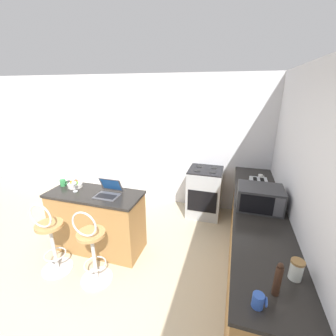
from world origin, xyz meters
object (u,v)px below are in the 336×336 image
object	(u,v)px
toaster	(258,186)
pepper_mill	(278,280)
microwave	(260,198)
bar_stool_far	(92,248)
fruit_bowl	(75,184)
mug_blue	(258,301)
storage_jar	(296,269)
mug_white	(261,177)
bar_stool_near	(51,239)
laptop	(109,191)
mug_green	(63,183)
stove_range	(204,192)
wine_glass_tall	(74,184)

from	to	relation	value
toaster	pepper_mill	size ratio (longest dim) A/B	0.97
microwave	pepper_mill	size ratio (longest dim) A/B	1.89
bar_stool_far	pepper_mill	xyz separation A→B (m)	(1.92, -0.48, 0.56)
toaster	fruit_bowl	xyz separation A→B (m)	(-2.62, -0.57, -0.06)
mug_blue	storage_jar	bearing A→B (deg)	49.54
mug_white	bar_stool_near	bearing A→B (deg)	-145.51
laptop	mug_white	bearing A→B (deg)	30.00
microwave	storage_jar	world-z (taller)	microwave
bar_stool_far	bar_stool_near	bearing A→B (deg)	180.00
toaster	storage_jar	world-z (taller)	toaster
pepper_mill	mug_green	distance (m)	3.05
stove_range	pepper_mill	size ratio (longest dim) A/B	3.36
bar_stool_near	storage_jar	world-z (taller)	storage_jar
fruit_bowl	wine_glass_tall	bearing A→B (deg)	-52.58
microwave	toaster	size ratio (longest dim) A/B	1.96
storage_jar	laptop	bearing A→B (deg)	157.91
bar_stool_far	storage_jar	size ratio (longest dim) A/B	6.27
wine_glass_tall	mug_green	xyz separation A→B (m)	(-0.31, 0.12, -0.07)
wine_glass_tall	fruit_bowl	xyz separation A→B (m)	(-0.10, 0.14, -0.08)
pepper_mill	storage_jar	bearing A→B (deg)	50.50
bar_stool_far	pepper_mill	size ratio (longest dim) A/B	3.76
bar_stool_near	laptop	world-z (taller)	laptop
microwave	pepper_mill	bearing A→B (deg)	-88.92
stove_range	pepper_mill	xyz separation A→B (m)	(0.84, -2.51, 0.60)
wine_glass_tall	bar_stool_near	bearing A→B (deg)	-91.54
toaster	storage_jar	xyz separation A→B (m)	(0.17, -1.54, -0.01)
laptop	storage_jar	bearing A→B (deg)	-22.09
microwave	pepper_mill	distance (m)	1.29
microwave	mug_blue	bearing A→B (deg)	-94.15
stove_range	fruit_bowl	xyz separation A→B (m)	(-1.79, -1.34, 0.50)
storage_jar	wine_glass_tall	bearing A→B (deg)	162.81
bar_stool_far	mug_green	world-z (taller)	bar_stool_far
mug_blue	pepper_mill	world-z (taller)	pepper_mill
mug_blue	toaster	bearing A→B (deg)	86.35
microwave	mug_green	size ratio (longest dim) A/B	5.16
toaster	mug_white	xyz separation A→B (m)	(0.09, 0.54, -0.06)
mug_blue	fruit_bowl	size ratio (longest dim) A/B	0.49
mug_blue	mug_white	bearing A→B (deg)	85.07
bar_stool_far	microwave	distance (m)	2.14
pepper_mill	toaster	bearing A→B (deg)	90.25
toaster	bar_stool_far	bearing A→B (deg)	-146.63
stove_range	wine_glass_tall	size ratio (longest dim) A/B	5.71
wine_glass_tall	mug_blue	bearing A→B (deg)	-26.19
stove_range	mug_green	size ratio (longest dim) A/B	9.14
laptop	mug_blue	bearing A→B (deg)	-33.21
stove_range	mug_blue	distance (m)	2.80
bar_stool_far	wine_glass_tall	bearing A→B (deg)	137.47
bar_stool_far	mug_white	distance (m)	2.73
toaster	mug_blue	xyz separation A→B (m)	(-0.12, -1.89, -0.05)
storage_jar	mug_green	bearing A→B (deg)	162.39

